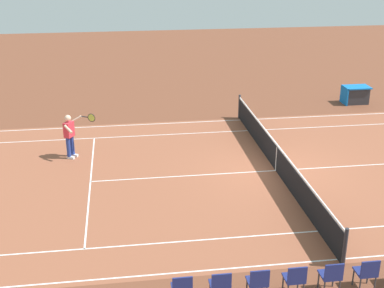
{
  "coord_description": "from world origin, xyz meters",
  "views": [
    {
      "loc": [
        5.25,
        16.21,
        7.65
      ],
      "look_at": [
        2.87,
        -0.67,
        0.9
      ],
      "focal_mm": 49.26,
      "sensor_mm": 36.0,
      "label": 1
    }
  ],
  "objects_px": {
    "spectator_chair_3": "(295,278)",
    "tennis_net": "(277,158)",
    "spectator_chair_5": "(220,285)",
    "spectator_chair_1": "(367,272)",
    "spectator_chair_6": "(182,288)",
    "tennis_player_near": "(70,134)",
    "spectator_chair_2": "(331,275)",
    "spectator_chair_4": "(258,281)",
    "equipment_cart_tarped": "(355,95)"
  },
  "relations": [
    {
      "from": "spectator_chair_3",
      "to": "tennis_net",
      "type": "bearing_deg",
      "value": -103.19
    },
    {
      "from": "tennis_net",
      "to": "spectator_chair_5",
      "type": "bearing_deg",
      "value": 64.12
    },
    {
      "from": "spectator_chair_1",
      "to": "spectator_chair_5",
      "type": "bearing_deg",
      "value": 0.0
    },
    {
      "from": "tennis_net",
      "to": "spectator_chair_6",
      "type": "relative_size",
      "value": 13.3
    },
    {
      "from": "tennis_net",
      "to": "spectator_chair_5",
      "type": "xyz_separation_m",
      "value": [
        3.3,
        6.79,
        0.03
      ]
    },
    {
      "from": "tennis_player_near",
      "to": "spectator_chair_5",
      "type": "bearing_deg",
      "value": 113.16
    },
    {
      "from": "spectator_chair_1",
      "to": "spectator_chair_5",
      "type": "xyz_separation_m",
      "value": [
        3.41,
        0.0,
        0.0
      ]
    },
    {
      "from": "spectator_chair_5",
      "to": "spectator_chair_6",
      "type": "height_order",
      "value": "same"
    },
    {
      "from": "spectator_chair_2",
      "to": "spectator_chair_3",
      "type": "distance_m",
      "value": 0.85
    },
    {
      "from": "spectator_chair_2",
      "to": "spectator_chair_6",
      "type": "xyz_separation_m",
      "value": [
        3.41,
        0.0,
        0.0
      ]
    },
    {
      "from": "tennis_net",
      "to": "spectator_chair_1",
      "type": "xyz_separation_m",
      "value": [
        -0.11,
        6.79,
        0.03
      ]
    },
    {
      "from": "spectator_chair_4",
      "to": "spectator_chair_6",
      "type": "relative_size",
      "value": 1.0
    },
    {
      "from": "spectator_chair_2",
      "to": "equipment_cart_tarped",
      "type": "relative_size",
      "value": 0.7
    },
    {
      "from": "spectator_chair_2",
      "to": "spectator_chair_5",
      "type": "bearing_deg",
      "value": 0.0
    },
    {
      "from": "tennis_player_near",
      "to": "spectator_chair_4",
      "type": "xyz_separation_m",
      "value": [
        -4.7,
        9.0,
        -0.41
      ]
    },
    {
      "from": "tennis_net",
      "to": "spectator_chair_1",
      "type": "distance_m",
      "value": 6.79
    },
    {
      "from": "tennis_player_near",
      "to": "equipment_cart_tarped",
      "type": "xyz_separation_m",
      "value": [
        -13.26,
        -4.99,
        -0.49
      ]
    },
    {
      "from": "tennis_net",
      "to": "spectator_chair_2",
      "type": "xyz_separation_m",
      "value": [
        0.74,
        6.79,
        0.03
      ]
    },
    {
      "from": "spectator_chair_5",
      "to": "equipment_cart_tarped",
      "type": "bearing_deg",
      "value": -123.9
    },
    {
      "from": "spectator_chair_2",
      "to": "equipment_cart_tarped",
      "type": "distance_m",
      "value": 15.58
    },
    {
      "from": "tennis_net",
      "to": "equipment_cart_tarped",
      "type": "height_order",
      "value": "tennis_net"
    },
    {
      "from": "tennis_net",
      "to": "equipment_cart_tarped",
      "type": "relative_size",
      "value": 9.36
    },
    {
      "from": "spectator_chair_1",
      "to": "equipment_cart_tarped",
      "type": "relative_size",
      "value": 0.7
    },
    {
      "from": "equipment_cart_tarped",
      "to": "spectator_chair_6",
      "type": "bearing_deg",
      "value": 53.77
    },
    {
      "from": "tennis_player_near",
      "to": "spectator_chair_6",
      "type": "xyz_separation_m",
      "value": [
        -3.0,
        9.0,
        -0.41
      ]
    },
    {
      "from": "spectator_chair_1",
      "to": "spectator_chair_2",
      "type": "height_order",
      "value": "same"
    },
    {
      "from": "tennis_net",
      "to": "spectator_chair_3",
      "type": "relative_size",
      "value": 13.3
    },
    {
      "from": "spectator_chair_2",
      "to": "spectator_chair_3",
      "type": "xyz_separation_m",
      "value": [
        0.85,
        0.0,
        0.0
      ]
    },
    {
      "from": "tennis_player_near",
      "to": "spectator_chair_6",
      "type": "height_order",
      "value": "tennis_player_near"
    },
    {
      "from": "spectator_chair_4",
      "to": "equipment_cart_tarped",
      "type": "height_order",
      "value": "spectator_chair_4"
    },
    {
      "from": "spectator_chair_2",
      "to": "equipment_cart_tarped",
      "type": "xyz_separation_m",
      "value": [
        -6.85,
        -14.0,
        -0.08
      ]
    },
    {
      "from": "spectator_chair_3",
      "to": "spectator_chair_5",
      "type": "xyz_separation_m",
      "value": [
        1.7,
        0.0,
        0.0
      ]
    },
    {
      "from": "spectator_chair_3",
      "to": "spectator_chair_4",
      "type": "xyz_separation_m",
      "value": [
        0.85,
        0.0,
        0.0
      ]
    },
    {
      "from": "tennis_player_near",
      "to": "equipment_cart_tarped",
      "type": "relative_size",
      "value": 1.36
    },
    {
      "from": "tennis_net",
      "to": "spectator_chair_3",
      "type": "distance_m",
      "value": 6.98
    },
    {
      "from": "tennis_net",
      "to": "spectator_chair_6",
      "type": "bearing_deg",
      "value": 58.6
    },
    {
      "from": "tennis_player_near",
      "to": "spectator_chair_1",
      "type": "xyz_separation_m",
      "value": [
        -7.26,
        9.0,
        -0.41
      ]
    },
    {
      "from": "tennis_net",
      "to": "spectator_chair_2",
      "type": "relative_size",
      "value": 13.3
    },
    {
      "from": "spectator_chair_4",
      "to": "spectator_chair_6",
      "type": "height_order",
      "value": "same"
    },
    {
      "from": "spectator_chair_3",
      "to": "spectator_chair_4",
      "type": "bearing_deg",
      "value": 0.0
    },
    {
      "from": "spectator_chair_5",
      "to": "spectator_chair_6",
      "type": "relative_size",
      "value": 1.0
    },
    {
      "from": "tennis_net",
      "to": "spectator_chair_2",
      "type": "bearing_deg",
      "value": 83.77
    },
    {
      "from": "spectator_chair_1",
      "to": "spectator_chair_4",
      "type": "distance_m",
      "value": 2.55
    },
    {
      "from": "spectator_chair_4",
      "to": "spectator_chair_6",
      "type": "distance_m",
      "value": 1.7
    },
    {
      "from": "spectator_chair_1",
      "to": "spectator_chair_2",
      "type": "distance_m",
      "value": 0.85
    },
    {
      "from": "tennis_net",
      "to": "spectator_chair_6",
      "type": "distance_m",
      "value": 7.96
    },
    {
      "from": "tennis_player_near",
      "to": "equipment_cart_tarped",
      "type": "distance_m",
      "value": 14.17
    },
    {
      "from": "spectator_chair_1",
      "to": "spectator_chair_5",
      "type": "relative_size",
      "value": 1.0
    },
    {
      "from": "spectator_chair_4",
      "to": "spectator_chair_3",
      "type": "bearing_deg",
      "value": 180.0
    },
    {
      "from": "tennis_net",
      "to": "tennis_player_near",
      "type": "distance_m",
      "value": 7.49
    }
  ]
}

